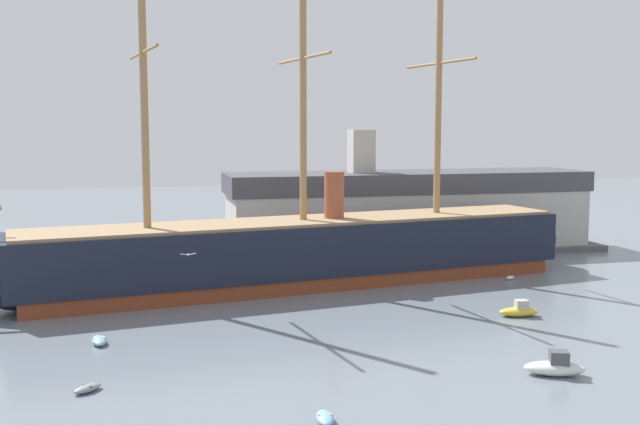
# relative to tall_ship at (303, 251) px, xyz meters

# --- Properties ---
(tall_ship) EXTENTS (75.30, 20.38, 36.37)m
(tall_ship) POSITION_rel_tall_ship_xyz_m (0.00, 0.00, 0.00)
(tall_ship) COLOR brown
(tall_ship) RESTS_ON ground
(dinghy_near_centre) EXTENTS (1.30, 2.47, 0.56)m
(dinghy_near_centre) POSITION_rel_tall_ship_xyz_m (-7.37, -38.91, -3.68)
(dinghy_near_centre) COLOR #7FB2D6
(dinghy_near_centre) RESTS_ON ground
(dinghy_mid_left) EXTENTS (2.23, 2.12, 0.51)m
(dinghy_mid_left) POSITION_rel_tall_ship_xyz_m (-21.74, -29.94, -3.71)
(dinghy_mid_left) COLOR gray
(dinghy_mid_left) RESTS_ON ground
(motorboat_mid_right) EXTENTS (4.71, 3.26, 1.83)m
(motorboat_mid_right) POSITION_rel_tall_ship_xyz_m (10.96, -34.46, -3.32)
(motorboat_mid_right) COLOR silver
(motorboat_mid_right) RESTS_ON ground
(dinghy_alongside_bow) EXTENTS (1.47, 2.79, 0.63)m
(dinghy_alongside_bow) POSITION_rel_tall_ship_xyz_m (-21.45, -18.43, -3.64)
(dinghy_alongside_bow) COLOR #7FB2D6
(dinghy_alongside_bow) RESTS_ON ground
(motorboat_alongside_stern) EXTENTS (3.93, 2.10, 1.57)m
(motorboat_alongside_stern) POSITION_rel_tall_ship_xyz_m (16.80, -18.46, -3.41)
(motorboat_alongside_stern) COLOR gold
(motorboat_alongside_stern) RESTS_ON ground
(dinghy_far_right) EXTENTS (1.84, 1.74, 0.42)m
(dinghy_far_right) POSITION_rel_tall_ship_xyz_m (24.34, -2.54, -3.75)
(dinghy_far_right) COLOR silver
(dinghy_far_right) RESTS_ON ground
(dinghy_distant_centre) EXTENTS (2.44, 1.74, 0.53)m
(dinghy_distant_centre) POSITION_rel_tall_ship_xyz_m (-3.76, 7.27, -3.70)
(dinghy_distant_centre) COLOR orange
(dinghy_distant_centre) RESTS_ON ground
(dockside_warehouse_right) EXTENTS (55.83, 14.08, 17.40)m
(dockside_warehouse_right) POSITION_rel_tall_ship_xyz_m (19.54, 19.10, 1.75)
(dockside_warehouse_right) COLOR #565659
(dockside_warehouse_right) RESTS_ON ground
(seagull_in_flight) EXTENTS (1.09, 0.41, 0.13)m
(seagull_in_flight) POSITION_rel_tall_ship_xyz_m (-14.90, -31.38, 5.48)
(seagull_in_flight) COLOR silver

